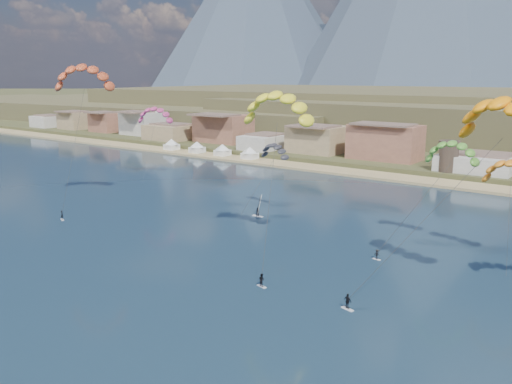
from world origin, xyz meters
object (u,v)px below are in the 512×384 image
Objects in this scene: watchtower at (449,156)px; kitesurfer_red at (83,73)px; windsurfer at (258,210)px; kitesurfer_orange at (505,113)px; kitesurfer_green at (452,150)px; kitesurfer_yellow at (277,103)px.

kitesurfer_red is (-53.76, -77.91, 22.22)m from watchtower.
kitesurfer_orange is at bearing -16.71° from windsurfer.
watchtower is 64.25m from kitesurfer_green.
kitesurfer_red reaches higher than windsurfer.
kitesurfer_green is 4.79× the size of windsurfer.
kitesurfer_orange is 1.42× the size of kitesurfer_green.
kitesurfer_red is 83.87m from kitesurfer_orange.
kitesurfer_red is 47.13m from windsurfer.
watchtower is at bearing 87.46° from kitesurfer_yellow.
watchtower is 85.70m from kitesurfer_orange.
kitesurfer_red is 75.53m from kitesurfer_green.
kitesurfer_red is at bearing -166.59° from kitesurfer_green.
kitesurfer_green is (72.51, 17.28, -12.16)m from kitesurfer_red.
watchtower is 0.27× the size of kitesurfer_red.
watchtower is at bearing 74.40° from windsurfer.
kitesurfer_yellow reaches higher than kitesurfer_green.
kitesurfer_red is 1.08× the size of kitesurfer_orange.
watchtower is 1.96× the size of windsurfer.
windsurfer is at bearing 163.29° from kitesurfer_orange.
kitesurfer_yellow is 29.42m from kitesurfer_green.
kitesurfer_red reaches higher than kitesurfer_orange.
kitesurfer_yellow is 33.46m from kitesurfer_orange.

